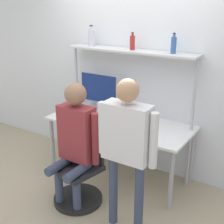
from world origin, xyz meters
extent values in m
plane|color=tan|center=(0.00, 0.00, 0.00)|extent=(12.00, 12.00, 0.00)
cube|color=silver|center=(0.00, 0.83, 1.35)|extent=(8.00, 0.06, 2.70)
cube|color=white|center=(0.00, 0.41, 0.74)|extent=(1.84, 0.78, 0.03)
cylinder|color=#A5A5AA|center=(-0.86, 0.08, 0.36)|extent=(0.05, 0.05, 0.73)
cylinder|color=#A5A5AA|center=(0.86, 0.08, 0.36)|extent=(0.05, 0.05, 0.73)
cylinder|color=#A5A5AA|center=(-0.86, 0.74, 0.36)|extent=(0.05, 0.05, 0.73)
cylinder|color=#A5A5AA|center=(0.86, 0.74, 0.36)|extent=(0.05, 0.05, 0.73)
cube|color=silver|center=(0.00, 0.64, 1.62)|extent=(1.75, 0.29, 0.02)
cylinder|color=#B2B2B7|center=(-0.85, 0.64, 0.82)|extent=(0.04, 0.04, 1.63)
cylinder|color=#B2B2B7|center=(0.85, 0.64, 0.82)|extent=(0.04, 0.04, 1.63)
cylinder|color=#B7B7BC|center=(-0.46, 0.62, 0.76)|extent=(0.22, 0.22, 0.01)
cylinder|color=#B7B7BC|center=(-0.46, 0.62, 0.83)|extent=(0.06, 0.06, 0.12)
cube|color=#B7B7BC|center=(-0.46, 0.62, 1.08)|extent=(0.57, 0.01, 0.40)
cube|color=navy|center=(-0.46, 0.62, 1.08)|extent=(0.55, 0.02, 0.38)
cube|color=#BCBCC1|center=(-0.10, 0.25, 0.76)|extent=(0.31, 0.25, 0.01)
cube|color=black|center=(-0.10, 0.24, 0.77)|extent=(0.26, 0.14, 0.00)
cube|color=#BCBCC1|center=(-0.10, 0.34, 0.89)|extent=(0.31, 0.09, 0.24)
cube|color=navy|center=(-0.10, 0.33, 0.88)|extent=(0.27, 0.07, 0.21)
cube|color=silver|center=(0.15, 0.28, 0.76)|extent=(0.07, 0.15, 0.01)
cube|color=black|center=(0.15, 0.28, 0.77)|extent=(0.06, 0.13, 0.00)
cylinder|color=black|center=(-0.09, -0.36, 0.03)|extent=(0.56, 0.56, 0.06)
cylinder|color=#4C4C51|center=(-0.09, -0.36, 0.23)|extent=(0.06, 0.06, 0.35)
cube|color=#26262B|center=(-0.09, -0.36, 0.43)|extent=(0.54, 0.54, 0.05)
cube|color=#26262B|center=(-0.05, -0.15, 0.68)|extent=(0.41, 0.12, 0.45)
cylinder|color=#38425B|center=(-0.22, -0.53, 0.23)|extent=(0.09, 0.09, 0.46)
cylinder|color=#38425B|center=(0.04, -0.53, 0.23)|extent=(0.09, 0.09, 0.46)
cylinder|color=#38425B|center=(-0.22, -0.50, 0.50)|extent=(0.10, 0.38, 0.10)
cylinder|color=#38425B|center=(0.04, -0.50, 0.50)|extent=(0.10, 0.38, 0.10)
cube|color=maroon|center=(-0.09, -0.33, 0.85)|extent=(0.39, 0.20, 0.61)
cylinder|color=maroon|center=(-0.33, -0.33, 0.84)|extent=(0.08, 0.08, 0.58)
cylinder|color=maroon|center=(0.15, -0.33, 0.84)|extent=(0.08, 0.08, 0.58)
sphere|color=#8C664C|center=(-0.09, -0.33, 1.29)|extent=(0.23, 0.23, 0.23)
cylinder|color=#38425B|center=(0.44, -0.44, 0.39)|extent=(0.09, 0.09, 0.78)
cylinder|color=#38425B|center=(0.74, -0.44, 0.39)|extent=(0.09, 0.09, 0.78)
cube|color=silver|center=(0.59, -0.44, 1.06)|extent=(0.45, 0.20, 0.55)
cylinder|color=silver|center=(0.32, -0.44, 1.04)|extent=(0.08, 0.08, 0.53)
cylinder|color=silver|center=(0.86, -0.44, 1.04)|extent=(0.08, 0.08, 0.53)
sphere|color=tan|center=(0.59, -0.44, 1.46)|extent=(0.21, 0.21, 0.21)
cylinder|color=#335999|center=(0.57, 0.64, 1.72)|extent=(0.06, 0.06, 0.18)
cylinder|color=#335999|center=(0.57, 0.64, 1.83)|extent=(0.03, 0.03, 0.03)
cylinder|color=black|center=(0.57, 0.64, 1.86)|extent=(0.03, 0.03, 0.01)
cylinder|color=silver|center=(-0.58, 0.64, 1.74)|extent=(0.09, 0.09, 0.21)
cylinder|color=silver|center=(-0.58, 0.64, 1.87)|extent=(0.04, 0.04, 0.04)
cylinder|color=black|center=(-0.58, 0.64, 1.89)|extent=(0.04, 0.04, 0.01)
cylinder|color=maroon|center=(0.04, 0.64, 1.72)|extent=(0.06, 0.06, 0.17)
cylinder|color=maroon|center=(0.04, 0.64, 1.82)|extent=(0.03, 0.03, 0.03)
cylinder|color=black|center=(0.04, 0.64, 1.84)|extent=(0.03, 0.03, 0.01)
camera|label=1|loc=(1.89, -2.73, 2.21)|focal=50.00mm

